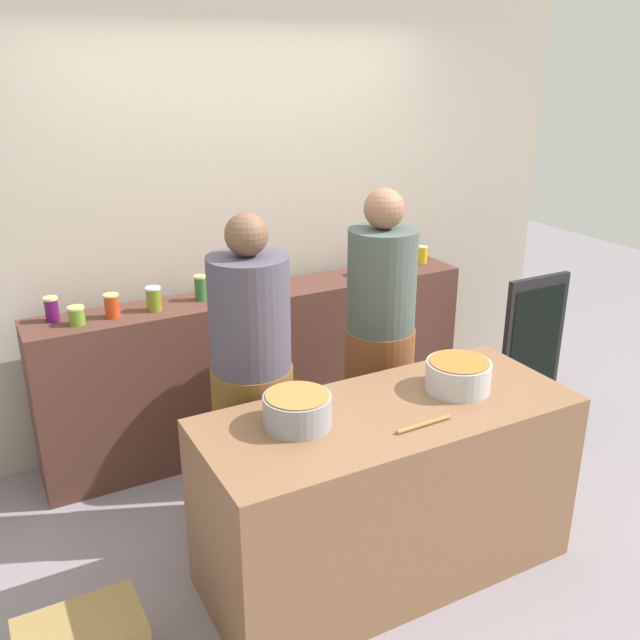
{
  "coord_description": "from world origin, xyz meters",
  "views": [
    {
      "loc": [
        -1.55,
        -2.53,
        2.3
      ],
      "look_at": [
        0.0,
        0.35,
        1.05
      ],
      "focal_mm": 39.01,
      "sensor_mm": 36.0,
      "label": 1
    }
  ],
  "objects_px": {
    "preserve_jar_1": "(77,316)",
    "cook_in_cap": "(379,354)",
    "preserve_jar_7": "(389,266)",
    "preserve_jar_0": "(52,309)",
    "cooking_pot_center": "(458,375)",
    "cook_with_tongs": "(253,397)",
    "chalkboard_sign": "(532,348)",
    "preserve_jar_6": "(368,266)",
    "preserve_jar_3": "(154,299)",
    "preserve_jar_4": "(200,288)",
    "preserve_jar_5": "(283,281)",
    "cooking_pot_left": "(297,410)",
    "preserve_jar_8": "(422,255)",
    "wooden_spoon": "(424,424)",
    "preserve_jar_2": "(112,306)"
  },
  "relations": [
    {
      "from": "preserve_jar_1",
      "to": "cook_in_cap",
      "type": "bearing_deg",
      "value": -23.68
    },
    {
      "from": "preserve_jar_7",
      "to": "preserve_jar_0",
      "type": "bearing_deg",
      "value": 176.12
    },
    {
      "from": "cook_in_cap",
      "to": "cooking_pot_center",
      "type": "bearing_deg",
      "value": -91.76
    },
    {
      "from": "cook_with_tongs",
      "to": "chalkboard_sign",
      "type": "bearing_deg",
      "value": 5.96
    },
    {
      "from": "preserve_jar_6",
      "to": "preserve_jar_3",
      "type": "bearing_deg",
      "value": -179.71
    },
    {
      "from": "preserve_jar_0",
      "to": "preserve_jar_4",
      "type": "relative_size",
      "value": 0.91
    },
    {
      "from": "preserve_jar_3",
      "to": "cooking_pot_center",
      "type": "height_order",
      "value": "preserve_jar_3"
    },
    {
      "from": "preserve_jar_5",
      "to": "preserve_jar_6",
      "type": "bearing_deg",
      "value": 1.53
    },
    {
      "from": "preserve_jar_7",
      "to": "cooking_pot_left",
      "type": "xyz_separation_m",
      "value": [
        -1.29,
        -1.26,
        -0.11
      ]
    },
    {
      "from": "preserve_jar_7",
      "to": "preserve_jar_5",
      "type": "bearing_deg",
      "value": 177.23
    },
    {
      "from": "preserve_jar_7",
      "to": "cook_with_tongs",
      "type": "distance_m",
      "value": 1.5
    },
    {
      "from": "preserve_jar_6",
      "to": "cook_in_cap",
      "type": "xyz_separation_m",
      "value": [
        -0.34,
        -0.67,
        -0.28
      ]
    },
    {
      "from": "preserve_jar_4",
      "to": "preserve_jar_7",
      "type": "distance_m",
      "value": 1.24
    },
    {
      "from": "preserve_jar_1",
      "to": "chalkboard_sign",
      "type": "xyz_separation_m",
      "value": [
        2.74,
        -0.55,
        -0.53
      ]
    },
    {
      "from": "preserve_jar_3",
      "to": "chalkboard_sign",
      "type": "relative_size",
      "value": 0.14
    },
    {
      "from": "preserve_jar_1",
      "to": "preserve_jar_4",
      "type": "bearing_deg",
      "value": 5.51
    },
    {
      "from": "preserve_jar_1",
      "to": "preserve_jar_8",
      "type": "height_order",
      "value": "preserve_jar_8"
    },
    {
      "from": "preserve_jar_0",
      "to": "preserve_jar_7",
      "type": "height_order",
      "value": "preserve_jar_0"
    },
    {
      "from": "preserve_jar_6",
      "to": "cook_with_tongs",
      "type": "height_order",
      "value": "cook_with_tongs"
    },
    {
      "from": "cooking_pot_left",
      "to": "wooden_spoon",
      "type": "height_order",
      "value": "cooking_pot_left"
    },
    {
      "from": "preserve_jar_6",
      "to": "cook_with_tongs",
      "type": "relative_size",
      "value": 0.07
    },
    {
      "from": "wooden_spoon",
      "to": "preserve_jar_6",
      "type": "bearing_deg",
      "value": 65.99
    },
    {
      "from": "preserve_jar_4",
      "to": "preserve_jar_5",
      "type": "height_order",
      "value": "preserve_jar_4"
    },
    {
      "from": "preserve_jar_0",
      "to": "cook_with_tongs",
      "type": "relative_size",
      "value": 0.08
    },
    {
      "from": "preserve_jar_3",
      "to": "preserve_jar_6",
      "type": "relative_size",
      "value": 1.18
    },
    {
      "from": "preserve_jar_6",
      "to": "chalkboard_sign",
      "type": "xyz_separation_m",
      "value": [
        0.93,
        -0.57,
        -0.54
      ]
    },
    {
      "from": "preserve_jar_5",
      "to": "chalkboard_sign",
      "type": "height_order",
      "value": "preserve_jar_5"
    },
    {
      "from": "preserve_jar_6",
      "to": "wooden_spoon",
      "type": "bearing_deg",
      "value": -114.01
    },
    {
      "from": "preserve_jar_6",
      "to": "preserve_jar_7",
      "type": "xyz_separation_m",
      "value": [
        0.13,
        -0.05,
        -0.0
      ]
    },
    {
      "from": "preserve_jar_1",
      "to": "preserve_jar_5",
      "type": "xyz_separation_m",
      "value": [
        1.19,
        0.01,
        0.01
      ]
    },
    {
      "from": "preserve_jar_2",
      "to": "preserve_jar_4",
      "type": "bearing_deg",
      "value": 5.1
    },
    {
      "from": "preserve_jar_5",
      "to": "cooking_pot_center",
      "type": "distance_m",
      "value": 1.38
    },
    {
      "from": "preserve_jar_1",
      "to": "wooden_spoon",
      "type": "distance_m",
      "value": 1.91
    },
    {
      "from": "preserve_jar_4",
      "to": "preserve_jar_5",
      "type": "distance_m",
      "value": 0.5
    },
    {
      "from": "cook_with_tongs",
      "to": "cook_in_cap",
      "type": "height_order",
      "value": "cook_in_cap"
    },
    {
      "from": "preserve_jar_2",
      "to": "cook_with_tongs",
      "type": "relative_size",
      "value": 0.08
    },
    {
      "from": "chalkboard_sign",
      "to": "cooking_pot_center",
      "type": "bearing_deg",
      "value": -148.45
    },
    {
      "from": "cook_with_tongs",
      "to": "cooking_pot_left",
      "type": "bearing_deg",
      "value": -91.55
    },
    {
      "from": "preserve_jar_4",
      "to": "preserve_jar_7",
      "type": "bearing_deg",
      "value": -4.29
    },
    {
      "from": "preserve_jar_7",
      "to": "wooden_spoon",
      "type": "bearing_deg",
      "value": -118.6
    },
    {
      "from": "preserve_jar_7",
      "to": "preserve_jar_2",
      "type": "bearing_deg",
      "value": 178.46
    },
    {
      "from": "preserve_jar_2",
      "to": "preserve_jar_5",
      "type": "relative_size",
      "value": 1.18
    },
    {
      "from": "preserve_jar_2",
      "to": "preserve_jar_5",
      "type": "bearing_deg",
      "value": -0.64
    },
    {
      "from": "preserve_jar_6",
      "to": "preserve_jar_5",
      "type": "bearing_deg",
      "value": -178.47
    },
    {
      "from": "preserve_jar_2",
      "to": "preserve_jar_4",
      "type": "height_order",
      "value": "preserve_jar_4"
    },
    {
      "from": "preserve_jar_2",
      "to": "preserve_jar_6",
      "type": "distance_m",
      "value": 1.62
    },
    {
      "from": "preserve_jar_5",
      "to": "cook_in_cap",
      "type": "bearing_deg",
      "value": -67.16
    },
    {
      "from": "preserve_jar_4",
      "to": "cook_in_cap",
      "type": "relative_size",
      "value": 0.09
    },
    {
      "from": "preserve_jar_8",
      "to": "chalkboard_sign",
      "type": "bearing_deg",
      "value": -53.68
    },
    {
      "from": "wooden_spoon",
      "to": "chalkboard_sign",
      "type": "distance_m",
      "value": 1.95
    }
  ]
}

